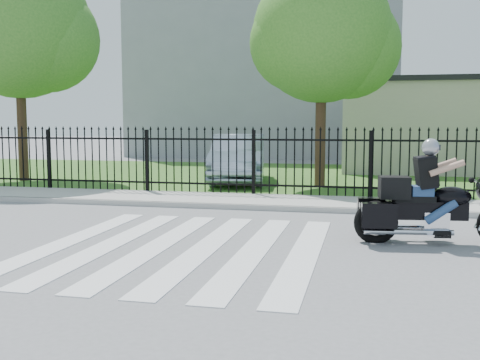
# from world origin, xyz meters

# --- Properties ---
(ground) EXTENTS (120.00, 120.00, 0.00)m
(ground) POSITION_xyz_m (0.00, 0.00, 0.00)
(ground) COLOR slate
(ground) RESTS_ON ground
(crosswalk) EXTENTS (5.00, 5.50, 0.01)m
(crosswalk) POSITION_xyz_m (0.00, 0.00, 0.01)
(crosswalk) COLOR silver
(crosswalk) RESTS_ON ground
(sidewalk) EXTENTS (40.00, 2.00, 0.12)m
(sidewalk) POSITION_xyz_m (0.00, 5.00, 0.06)
(sidewalk) COLOR #ADAAA3
(sidewalk) RESTS_ON ground
(curb) EXTENTS (40.00, 0.12, 0.12)m
(curb) POSITION_xyz_m (0.00, 4.00, 0.06)
(curb) COLOR #ADAAA3
(curb) RESTS_ON ground
(grass_strip) EXTENTS (40.00, 12.00, 0.02)m
(grass_strip) POSITION_xyz_m (0.00, 12.00, 0.01)
(grass_strip) COLOR #2C5C1F
(grass_strip) RESTS_ON ground
(iron_fence) EXTENTS (26.00, 0.04, 1.80)m
(iron_fence) POSITION_xyz_m (0.00, 6.00, 0.90)
(iron_fence) COLOR black
(iron_fence) RESTS_ON ground
(tree_left) EXTENTS (4.80, 4.80, 7.58)m
(tree_left) POSITION_xyz_m (-8.50, 8.50, 5.17)
(tree_left) COLOR #382316
(tree_left) RESTS_ON ground
(tree_mid) EXTENTS (4.20, 4.20, 6.78)m
(tree_mid) POSITION_xyz_m (1.50, 9.00, 4.67)
(tree_mid) COLOR #382316
(tree_mid) RESTS_ON ground
(building_low) EXTENTS (10.00, 6.00, 3.50)m
(building_low) POSITION_xyz_m (7.00, 16.00, 1.75)
(building_low) COLOR #B3AA95
(building_low) RESTS_ON ground
(building_low_roof) EXTENTS (10.20, 6.20, 0.20)m
(building_low_roof) POSITION_xyz_m (7.00, 16.00, 3.60)
(building_low_roof) COLOR black
(building_low_roof) RESTS_ON building_low
(building_tall) EXTENTS (15.00, 10.00, 12.00)m
(building_tall) POSITION_xyz_m (-3.00, 26.00, 6.00)
(building_tall) COLOR gray
(building_tall) RESTS_ON ground
(motorcycle_rider) EXTENTS (2.70, 1.06, 1.79)m
(motorcycle_rider) POSITION_xyz_m (3.98, 1.20, 0.73)
(motorcycle_rider) COLOR black
(motorcycle_rider) RESTS_ON ground
(parked_car) EXTENTS (2.47, 5.00, 1.58)m
(parked_car) POSITION_xyz_m (-1.22, 9.54, 0.81)
(parked_car) COLOR #99ABC1
(parked_car) RESTS_ON grass_strip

